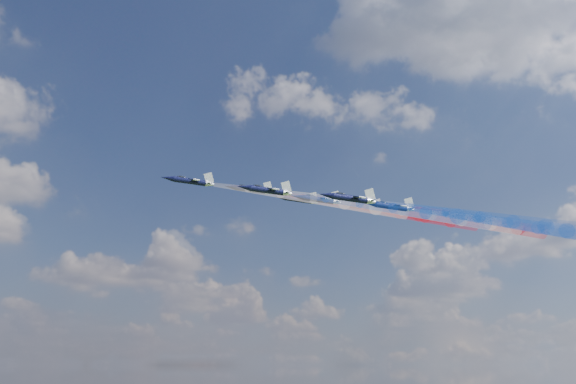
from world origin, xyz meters
TOP-DOWN VIEW (x-y plane):
  - jet_lead at (-11.56, -8.70)m, footprint 13.42×12.53m
  - trail_lead at (12.37, -17.96)m, footprint 40.21×19.16m
  - jet_inner_left at (-2.27, -22.85)m, footprint 13.42×12.53m
  - trail_inner_left at (21.65, -32.10)m, footprint 40.21×19.16m
  - jet_inner_right at (4.75, -5.58)m, footprint 13.42×12.53m
  - trail_inner_right at (28.67, -14.83)m, footprint 40.21×19.16m
  - jet_outer_left at (6.25, -37.28)m, footprint 13.42×12.53m
  - trail_outer_left at (30.17, -46.53)m, footprint 40.21×19.16m
  - jet_center_third at (13.39, -18.50)m, footprint 13.42×12.53m
  - trail_center_third at (37.32, -27.75)m, footprint 40.21×19.16m
  - jet_outer_right at (21.70, 0.28)m, footprint 13.42×12.53m
  - trail_outer_right at (45.63, -8.97)m, footprint 40.21×19.16m
  - jet_rear_left at (21.62, -31.68)m, footprint 13.42×12.53m
  - trail_rear_left at (45.54, -40.93)m, footprint 40.21×19.16m
  - jet_rear_right at (29.69, -13.50)m, footprint 13.42×12.53m
  - trail_rear_right at (53.61, -22.75)m, footprint 40.21×19.16m

SIDE VIEW (x-z plane):
  - trail_outer_left at x=30.17m, z-range 161.33..169.09m
  - trail_rear_left at x=45.54m, z-range 162.87..170.63m
  - jet_outer_left at x=6.25m, z-range 164.52..170.12m
  - trail_inner_left at x=21.65m, z-range 164.60..172.36m
  - jet_rear_left at x=21.62m, z-range 166.06..171.67m
  - trail_center_third at x=37.32m, z-range 165.77..173.53m
  - jet_inner_left at x=-2.27m, z-range 167.79..173.39m
  - trail_rear_right at x=53.61m, z-range 167.29..175.05m
  - jet_center_third at x=13.39m, z-range 168.96..174.57m
  - trail_lead at x=12.37m, z-range 168.10..175.86m
  - trail_inner_right at x=28.67m, z-range 169.37..177.13m
  - jet_rear_right at x=29.69m, z-range 170.48..176.09m
  - jet_lead at x=-11.56m, z-range 171.29..176.89m
  - trail_outer_right at x=45.63m, z-range 170.58..178.34m
  - jet_inner_right at x=4.75m, z-range 172.56..178.16m
  - jet_outer_right at x=21.70m, z-range 173.77..179.37m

